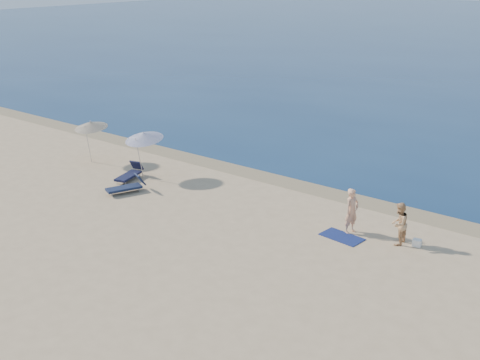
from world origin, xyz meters
name	(u,v)px	position (x,y,z in m)	size (l,w,h in m)	color
wet_sand_strip	(326,191)	(0.00, 19.40, 0.00)	(240.00, 1.60, 0.00)	#847254
person_left	(352,211)	(3.09, 16.02, 0.92)	(0.67, 0.44, 1.84)	#E1A17E
person_right	(399,224)	(5.00, 16.17, 0.84)	(0.81, 0.63, 1.67)	tan
beach_towel	(342,237)	(3.04, 15.41, 0.01)	(1.65, 0.92, 0.03)	#0F194E
white_bag	(417,243)	(5.66, 16.45, 0.14)	(0.32, 0.27, 0.27)	white
umbrella_near	(144,136)	(-8.18, 15.68, 2.12)	(1.91, 1.94, 2.49)	silver
umbrella_far	(91,125)	(-12.24, 15.71, 2.04)	(1.93, 1.96, 2.37)	silver
lounger_left	(130,174)	(-8.51, 14.91, 0.29)	(1.06, 1.92, 0.81)	#131735
lounger_right	(127,187)	(-7.29, 13.61, 0.29)	(1.26, 1.92, 0.81)	#161F3C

